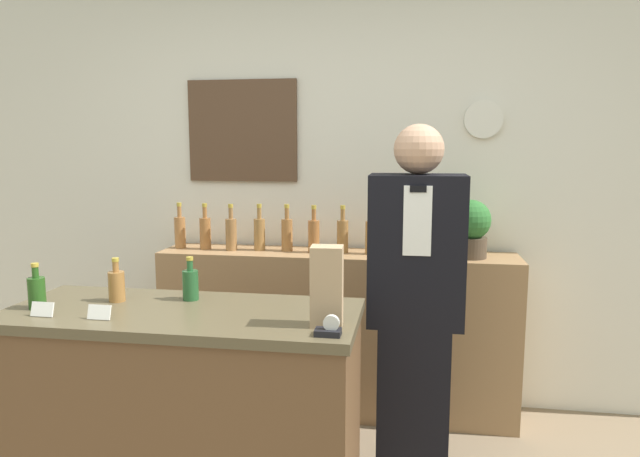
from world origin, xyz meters
name	(u,v)px	position (x,y,z in m)	size (l,w,h in m)	color
back_wall	(323,185)	(0.00, 2.00, 1.35)	(5.20, 0.09, 2.70)	silver
back_shelf	(336,332)	(0.12, 1.76, 0.49)	(2.10, 0.36, 0.97)	#9E754C
display_counter	(185,423)	(-0.34, 0.56, 0.48)	(1.41, 0.58, 0.95)	brown
shopkeeper	(415,311)	(0.58, 1.07, 0.84)	(0.43, 0.27, 1.69)	black
potted_plant	(470,227)	(0.87, 1.74, 1.15)	(0.23, 0.23, 0.33)	#4C3D2D
paper_bag	(327,286)	(0.26, 0.46, 1.10)	(0.12, 0.10, 0.29)	tan
tape_dispenser	(329,329)	(0.28, 0.35, 0.98)	(0.09, 0.06, 0.07)	black
price_card_left	(42,309)	(-0.83, 0.39, 0.98)	(0.09, 0.02, 0.06)	white
price_card_right	(99,312)	(-0.59, 0.39, 0.98)	(0.09, 0.02, 0.06)	white
counter_bottle_0	(37,292)	(-0.91, 0.49, 1.02)	(0.07, 0.07, 0.18)	#244F19
counter_bottle_1	(117,285)	(-0.65, 0.64, 1.02)	(0.07, 0.07, 0.18)	#9C6934
counter_bottle_2	(190,284)	(-0.36, 0.71, 1.02)	(0.07, 0.07, 0.18)	#24562B
shelf_bottle_0	(180,231)	(-0.85, 1.77, 1.08)	(0.07, 0.07, 0.28)	#A36A39
shelf_bottle_1	(205,232)	(-0.69, 1.75, 1.08)	(0.07, 0.07, 0.28)	#9F6534
shelf_bottle_2	(231,233)	(-0.52, 1.74, 1.08)	(0.07, 0.07, 0.28)	olive
shelf_bottle_3	(260,233)	(-0.35, 1.77, 1.08)	(0.07, 0.07, 0.28)	olive
shelf_bottle_4	(287,233)	(-0.18, 1.78, 1.08)	(0.07, 0.07, 0.28)	#9A6635
shelf_bottle_5	(314,235)	(-0.02, 1.75, 1.08)	(0.07, 0.07, 0.28)	#A16333
shelf_bottle_6	(343,235)	(0.15, 1.77, 1.08)	(0.07, 0.07, 0.28)	olive
shelf_bottle_7	(371,236)	(0.32, 1.76, 1.08)	(0.07, 0.07, 0.28)	olive
shelf_bottle_8	(400,237)	(0.49, 1.76, 1.08)	(0.07, 0.07, 0.28)	#A0703B
shelf_bottle_9	(430,238)	(0.65, 1.75, 1.08)	(0.07, 0.07, 0.28)	#9D633C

